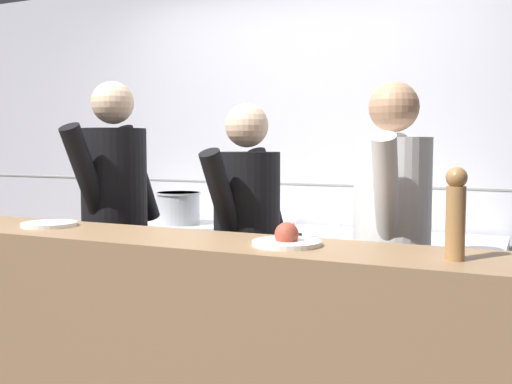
{
  "coord_description": "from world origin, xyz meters",
  "views": [
    {
      "loc": [
        1.44,
        -2.27,
        1.42
      ],
      "look_at": [
        0.03,
        0.76,
        1.15
      ],
      "focal_mm": 42.0,
      "sensor_mm": 36.0,
      "label": 1
    }
  ],
  "objects_px": {
    "plated_dish_main": "(49,224)",
    "oven_range": "(196,290)",
    "chef_head_cook": "(115,223)",
    "chef_sous": "(247,249)",
    "mixing_bowl_steel": "(334,228)",
    "chef_line": "(391,249)",
    "stock_pot": "(178,207)",
    "chefs_knife": "(308,235)",
    "pepper_mill": "(456,212)",
    "plated_dish_appetiser": "(287,240)"
  },
  "relations": [
    {
      "from": "oven_range",
      "to": "mixing_bowl_steel",
      "type": "relative_size",
      "value": 4.26
    },
    {
      "from": "mixing_bowl_steel",
      "to": "chef_head_cook",
      "type": "xyz_separation_m",
      "value": [
        -1.04,
        -0.7,
        0.06
      ]
    },
    {
      "from": "mixing_bowl_steel",
      "to": "chef_head_cook",
      "type": "distance_m",
      "value": 1.26
    },
    {
      "from": "plated_dish_main",
      "to": "chef_head_cook",
      "type": "height_order",
      "value": "chef_head_cook"
    },
    {
      "from": "chef_line",
      "to": "plated_dish_main",
      "type": "bearing_deg",
      "value": -161.88
    },
    {
      "from": "plated_dish_appetiser",
      "to": "stock_pot",
      "type": "bearing_deg",
      "value": 134.57
    },
    {
      "from": "plated_dish_main",
      "to": "pepper_mill",
      "type": "bearing_deg",
      "value": -2.0
    },
    {
      "from": "chef_head_cook",
      "to": "chef_sous",
      "type": "relative_size",
      "value": 1.09
    },
    {
      "from": "oven_range",
      "to": "plated_dish_appetiser",
      "type": "bearing_deg",
      "value": -48.62
    },
    {
      "from": "mixing_bowl_steel",
      "to": "chef_line",
      "type": "height_order",
      "value": "chef_line"
    },
    {
      "from": "chef_sous",
      "to": "pepper_mill",
      "type": "bearing_deg",
      "value": -23.26
    },
    {
      "from": "chefs_knife",
      "to": "pepper_mill",
      "type": "xyz_separation_m",
      "value": [
        0.95,
        -1.22,
        0.31
      ]
    },
    {
      "from": "plated_dish_main",
      "to": "plated_dish_appetiser",
      "type": "height_order",
      "value": "plated_dish_appetiser"
    },
    {
      "from": "plated_dish_main",
      "to": "chef_sous",
      "type": "distance_m",
      "value": 0.94
    },
    {
      "from": "oven_range",
      "to": "chef_head_cook",
      "type": "bearing_deg",
      "value": -95.75
    },
    {
      "from": "mixing_bowl_steel",
      "to": "chefs_knife",
      "type": "relative_size",
      "value": 0.8
    },
    {
      "from": "oven_range",
      "to": "pepper_mill",
      "type": "distance_m",
      "value": 2.4
    },
    {
      "from": "stock_pot",
      "to": "pepper_mill",
      "type": "xyz_separation_m",
      "value": [
        1.92,
        -1.38,
        0.2
      ]
    },
    {
      "from": "mixing_bowl_steel",
      "to": "chef_line",
      "type": "relative_size",
      "value": 0.16
    },
    {
      "from": "stock_pot",
      "to": "chef_sous",
      "type": "height_order",
      "value": "chef_sous"
    },
    {
      "from": "plated_dish_main",
      "to": "oven_range",
      "type": "bearing_deg",
      "value": 90.59
    },
    {
      "from": "plated_dish_main",
      "to": "pepper_mill",
      "type": "relative_size",
      "value": 0.82
    },
    {
      "from": "mixing_bowl_steel",
      "to": "plated_dish_main",
      "type": "height_order",
      "value": "plated_dish_main"
    },
    {
      "from": "mixing_bowl_steel",
      "to": "chef_line",
      "type": "bearing_deg",
      "value": -54.2
    },
    {
      "from": "plated_dish_main",
      "to": "chef_sous",
      "type": "height_order",
      "value": "chef_sous"
    },
    {
      "from": "chefs_knife",
      "to": "chef_sous",
      "type": "bearing_deg",
      "value": -100.06
    },
    {
      "from": "oven_range",
      "to": "plated_dish_appetiser",
      "type": "relative_size",
      "value": 4.32
    },
    {
      "from": "stock_pot",
      "to": "chef_head_cook",
      "type": "distance_m",
      "value": 0.73
    },
    {
      "from": "chef_head_cook",
      "to": "pepper_mill",
      "type": "bearing_deg",
      "value": -17.37
    },
    {
      "from": "stock_pot",
      "to": "pepper_mill",
      "type": "distance_m",
      "value": 2.37
    },
    {
      "from": "stock_pot",
      "to": "mixing_bowl_steel",
      "type": "xyz_separation_m",
      "value": [
        1.09,
        -0.03,
        -0.07
      ]
    },
    {
      "from": "oven_range",
      "to": "plated_dish_main",
      "type": "relative_size",
      "value": 4.49
    },
    {
      "from": "chefs_knife",
      "to": "chef_line",
      "type": "relative_size",
      "value": 0.19
    },
    {
      "from": "oven_range",
      "to": "chef_line",
      "type": "distance_m",
      "value": 1.69
    },
    {
      "from": "plated_dish_main",
      "to": "stock_pot",
      "type": "bearing_deg",
      "value": 95.93
    },
    {
      "from": "plated_dish_appetiser",
      "to": "chef_head_cook",
      "type": "distance_m",
      "value": 1.41
    },
    {
      "from": "stock_pot",
      "to": "chef_sous",
      "type": "xyz_separation_m",
      "value": [
        0.87,
        -0.74,
        -0.1
      ]
    },
    {
      "from": "plated_dish_main",
      "to": "chef_head_cook",
      "type": "distance_m",
      "value": 0.6
    },
    {
      "from": "pepper_mill",
      "to": "oven_range",
      "type": "bearing_deg",
      "value": 142.19
    },
    {
      "from": "stock_pot",
      "to": "chefs_knife",
      "type": "height_order",
      "value": "stock_pot"
    },
    {
      "from": "stock_pot",
      "to": "chef_head_cook",
      "type": "height_order",
      "value": "chef_head_cook"
    },
    {
      "from": "pepper_mill",
      "to": "mixing_bowl_steel",
      "type": "bearing_deg",
      "value": 121.65
    },
    {
      "from": "plated_dish_appetiser",
      "to": "pepper_mill",
      "type": "distance_m",
      "value": 0.62
    },
    {
      "from": "plated_dish_main",
      "to": "plated_dish_appetiser",
      "type": "bearing_deg",
      "value": -1.26
    },
    {
      "from": "stock_pot",
      "to": "plated_dish_appetiser",
      "type": "xyz_separation_m",
      "value": [
        1.32,
        -1.34,
        0.07
      ]
    },
    {
      "from": "stock_pot",
      "to": "oven_range",
      "type": "bearing_deg",
      "value": 8.77
    },
    {
      "from": "stock_pot",
      "to": "plated_dish_main",
      "type": "bearing_deg",
      "value": -84.07
    },
    {
      "from": "stock_pot",
      "to": "chef_line",
      "type": "distance_m",
      "value": 1.72
    },
    {
      "from": "plated_dish_main",
      "to": "plated_dish_appetiser",
      "type": "distance_m",
      "value": 1.18
    },
    {
      "from": "oven_range",
      "to": "plated_dish_main",
      "type": "xyz_separation_m",
      "value": [
        0.01,
        -1.33,
        0.61
      ]
    }
  ]
}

